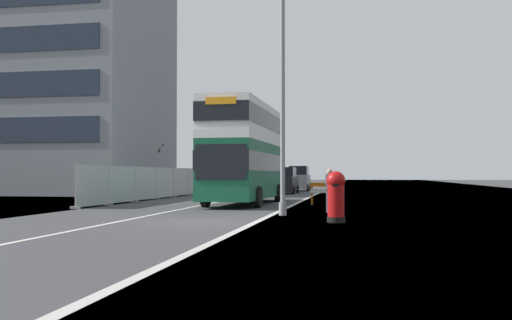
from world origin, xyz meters
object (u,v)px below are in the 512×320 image
(double_decker_bus, at_px, (246,152))
(roadworks_barrier, at_px, (325,191))
(pedestrian_at_kerb, at_px, (330,191))
(lamppost_foreground, at_px, (283,105))
(car_oncoming_near, at_px, (285,181))
(car_receding_mid, at_px, (299,179))
(red_pillar_postbox, at_px, (336,194))

(double_decker_bus, height_order, roadworks_barrier, double_decker_bus)
(roadworks_barrier, bearing_deg, pedestrian_at_kerb, -84.76)
(roadworks_barrier, bearing_deg, double_decker_bus, 176.21)
(lamppost_foreground, xyz_separation_m, car_oncoming_near, (-3.07, 24.18, -3.20))
(roadworks_barrier, xyz_separation_m, car_oncoming_near, (-4.22, 16.66, 0.29))
(lamppost_foreground, bearing_deg, double_decker_bus, 110.94)
(double_decker_bus, bearing_deg, lamppost_foreground, -69.06)
(car_oncoming_near, xyz_separation_m, car_receding_mid, (0.36, 7.53, 0.09))
(red_pillar_postbox, xyz_separation_m, car_receding_mid, (-4.81, 34.46, 0.16))
(double_decker_bus, xyz_separation_m, red_pillar_postbox, (5.09, -10.55, -1.82))
(lamppost_foreground, xyz_separation_m, pedestrian_at_kerb, (1.67, 1.82, -3.30))
(roadworks_barrier, height_order, car_receding_mid, car_receding_mid)
(double_decker_bus, height_order, lamppost_foreground, lamppost_foreground)
(pedestrian_at_kerb, bearing_deg, lamppost_foreground, -132.59)
(red_pillar_postbox, bearing_deg, lamppost_foreground, 127.49)
(roadworks_barrier, xyz_separation_m, car_receding_mid, (-3.85, 24.18, 0.38))
(double_decker_bus, xyz_separation_m, lamppost_foreground, (2.98, -7.80, 1.47))
(roadworks_barrier, xyz_separation_m, pedestrian_at_kerb, (0.52, -5.70, 0.20))
(car_oncoming_near, distance_m, pedestrian_at_kerb, 22.86)
(red_pillar_postbox, bearing_deg, double_decker_bus, 115.77)
(car_oncoming_near, height_order, car_receding_mid, car_receding_mid)
(car_oncoming_near, bearing_deg, double_decker_bus, -89.71)
(lamppost_foreground, relative_size, pedestrian_at_kerb, 4.97)
(car_receding_mid, relative_size, pedestrian_at_kerb, 2.38)
(double_decker_bus, xyz_separation_m, roadworks_barrier, (4.14, -0.27, -2.03))
(pedestrian_at_kerb, bearing_deg, red_pillar_postbox, -84.57)
(roadworks_barrier, distance_m, car_oncoming_near, 17.18)
(lamppost_foreground, bearing_deg, pedestrian_at_kerb, 47.41)
(double_decker_bus, distance_m, red_pillar_postbox, 11.85)
(lamppost_foreground, relative_size, car_oncoming_near, 1.94)
(car_oncoming_near, height_order, pedestrian_at_kerb, car_oncoming_near)
(double_decker_bus, height_order, car_oncoming_near, double_decker_bus)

